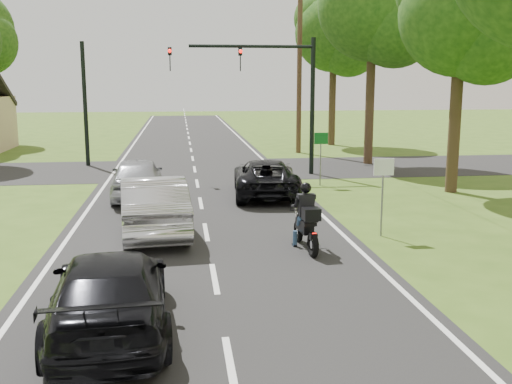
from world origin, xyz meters
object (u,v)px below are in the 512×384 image
Objects in this scene: silver_sedan at (153,205)px; silver_suv at (137,178)px; sign_green at (321,146)px; motorcycle_rider at (306,223)px; dark_car_behind at (110,292)px; utility_pole_far at (299,64)px; sign_white at (383,178)px; dark_suv at (266,178)px; traffic_signal at (271,81)px.

silver_suv is at bearing -86.79° from silver_sedan.
silver_sedan is at bearing 96.50° from silver_suv.
silver_suv is at bearing -165.44° from sign_green.
silver_sedan is (-3.83, 2.08, 0.13)m from motorcycle_rider.
dark_car_behind is at bearing 80.71° from silver_sedan.
sign_green reaches higher than motorcycle_rider.
silver_suv is 0.44× the size of utility_pole_far.
silver_sedan is 6.26m from sign_white.
sign_green is at bearing -137.93° from dark_suv.
silver_suv is 11.64m from dark_car_behind.
motorcycle_rider is 8.54m from silver_suv.
dark_suv is at bearing -100.73° from traffic_signal.
silver_sedan is 9.44m from sign_green.
dark_car_behind is (0.32, -11.64, -0.06)m from silver_suv.
utility_pole_far is (2.86, 8.00, 0.95)m from traffic_signal.
dark_suv is 0.76× the size of traffic_signal.
sign_white reaches higher than dark_suv.
silver_sedan reaches higher than dark_suv.
utility_pole_far is 19.39m from sign_white.
sign_white is at bearing 136.21° from silver_suv.
utility_pole_far reaches higher than traffic_signal.
sign_white is (2.30, 1.05, 0.92)m from motorcycle_rider.
motorcycle_rider is 0.94× the size of sign_green.
motorcycle_rider is 12.58m from traffic_signal.
sign_green is (7.10, 1.84, 0.84)m from silver_suv.
sign_green is (2.50, 1.92, 0.91)m from dark_suv.
utility_pole_far reaches higher than motorcycle_rider.
motorcycle_rider is at bearing -155.57° from sign_white.
sign_white is at bearing -143.94° from dark_car_behind.
silver_sedan is at bearing -97.68° from dark_car_behind.
traffic_signal is (5.53, 4.86, 3.38)m from silver_suv.
utility_pole_far is at bearing 70.32° from traffic_signal.
sign_white is (6.58, 5.48, 0.90)m from dark_car_behind.
motorcycle_rider is 0.20× the size of utility_pole_far.
motorcycle_rider is 9.43m from sign_green.
motorcycle_rider is 0.41× the size of dark_suv.
silver_suv is 7.38m from sign_green.
silver_suv is at bearing -92.16° from dark_car_behind.
utility_pole_far is (8.08, 24.50, 4.39)m from dark_car_behind.
sign_green reaches higher than dark_suv.
sign_green is (6.33, 6.96, 0.79)m from silver_sedan.
sign_green reaches higher than silver_sedan.
utility_pole_far is at bearing -125.18° from silver_suv.
dark_suv is at bearing 86.51° from motorcycle_rider.
motorcycle_rider is at bearing 146.11° from silver_sedan.
sign_green reaches higher than dark_car_behind.
traffic_signal is at bearing -96.19° from dark_suv.
silver_sedan is (-3.83, -5.04, 0.13)m from dark_suv.
dark_suv is at bearing -132.56° from silver_sedan.
traffic_signal is at bearing 117.38° from sign_green.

